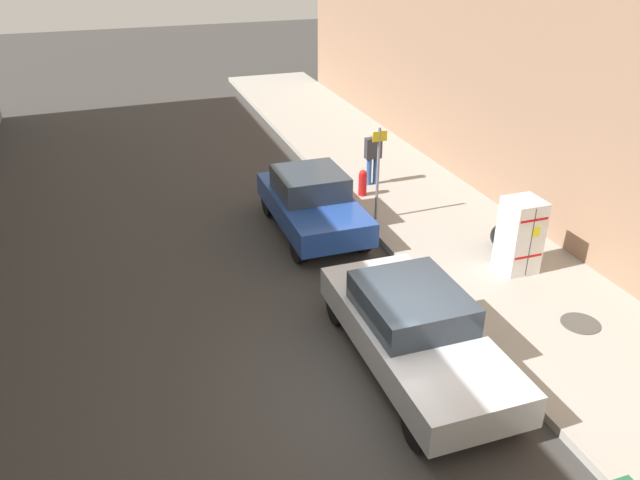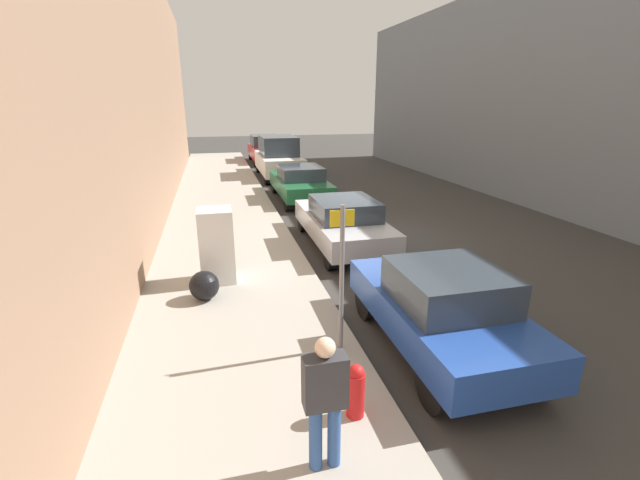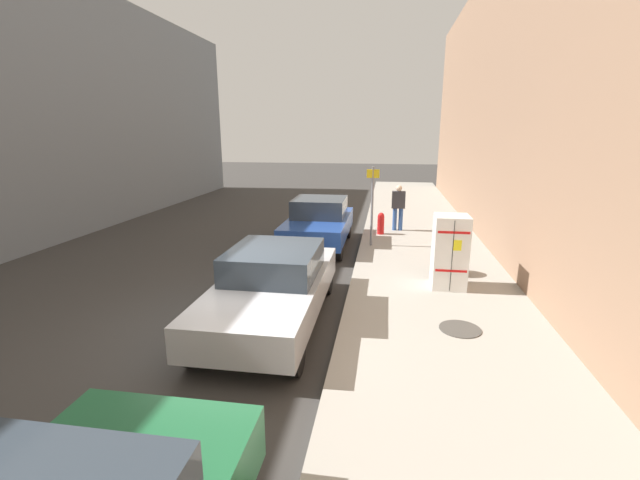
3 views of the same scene
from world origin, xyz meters
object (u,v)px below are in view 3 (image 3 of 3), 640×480
Objects in this scene: street_sign_post at (372,202)px; parked_hatchback_blue at (319,222)px; discarded_refrigerator at (450,252)px; pedestrian_walking_far at (398,205)px; parked_sedan_silver at (273,286)px; trash_bag at (455,262)px; fire_hydrant at (381,223)px.

street_sign_post is 1.75m from parked_hatchback_blue.
discarded_refrigerator is at bearing 119.01° from street_sign_post.
pedestrian_walking_far is 7.70m from parked_sedan_silver.
parked_sedan_silver reaches higher than trash_bag.
parked_hatchback_blue is 5.37m from parked_sedan_silver.
fire_hydrant is at bearing 94.14° from pedestrian_walking_far.
discarded_refrigerator is at bearing 145.10° from pedestrian_walking_far.
fire_hydrant is 6.92m from parked_sedan_silver.
trash_bag is (-2.07, 2.31, -1.01)m from street_sign_post.
discarded_refrigerator is 0.41× the size of parked_hatchback_blue.
fire_hydrant is at bearing -105.45° from parked_sedan_silver.
pedestrian_walking_far is at bearing -130.56° from fire_hydrant.
discarded_refrigerator is 1.07m from trash_bag.
street_sign_post reaches higher than trash_bag.
discarded_refrigerator reaches higher than fire_hydrant.
fire_hydrant is (-0.25, -1.48, -0.94)m from street_sign_post.
parked_hatchback_blue is (1.84, 1.30, 0.23)m from fire_hydrant.
pedestrian_walking_far is 0.35× the size of parked_sedan_silver.
trash_bag is at bearing 131.85° from street_sign_post.
trash_bag is at bearing -107.47° from discarded_refrigerator.
pedestrian_walking_far is 0.40× the size of parked_hatchback_blue.
discarded_refrigerator is 2.73× the size of trash_bag.
street_sign_post reaches higher than fire_hydrant.
pedestrian_walking_far is at bearing -74.08° from trash_bag.
parked_hatchback_blue reaches higher than fire_hydrant.
street_sign_post is at bearing -60.99° from discarded_refrigerator.
pedestrian_walking_far is at bearing -79.61° from discarded_refrigerator.
pedestrian_walking_far reaches higher than parked_sedan_silver.
trash_bag is at bearing 150.62° from pedestrian_walking_far.
pedestrian_walking_far is at bearing -110.72° from street_sign_post.
street_sign_post is 4.01× the size of trash_bag.
parked_hatchback_blue is (3.66, -2.49, 0.31)m from trash_bag.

